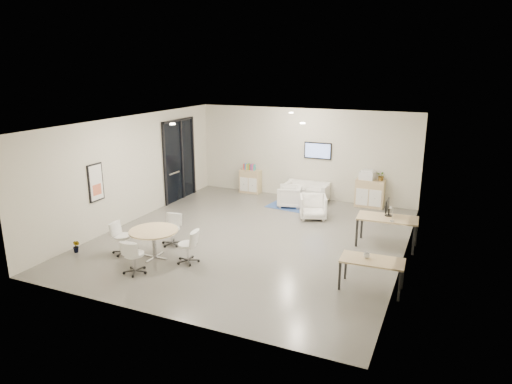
{
  "coord_description": "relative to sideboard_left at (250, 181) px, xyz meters",
  "views": [
    {
      "loc": [
        4.87,
        -10.85,
        4.6
      ],
      "look_at": [
        -0.08,
        0.4,
        1.21
      ],
      "focal_mm": 32.0,
      "sensor_mm": 36.0,
      "label": 1
    }
  ],
  "objects": [
    {
      "name": "room_shell",
      "position": [
        2.01,
        -4.27,
        1.17
      ],
      "size": [
        9.6,
        10.6,
        4.8
      ],
      "color": "#5F5D57",
      "rests_on": "ground"
    },
    {
      "name": "plant_floor",
      "position": [
        -1.69,
        -7.05,
        -0.36
      ],
      "size": [
        0.21,
        0.35,
        0.15
      ],
      "primitive_type": "imported",
      "rotation": [
        0.0,
        0.0,
        0.07
      ],
      "color": "#3F7F3F",
      "rests_on": "room_shell"
    },
    {
      "name": "desk_front",
      "position": [
        5.57,
        -6.04,
        0.18
      ],
      "size": [
        1.34,
        0.72,
        0.69
      ],
      "rotation": [
        0.0,
        0.0,
        0.05
      ],
      "color": "tan",
      "rests_on": "room_shell"
    },
    {
      "name": "artwork",
      "position": [
        -1.96,
        -5.87,
        1.11
      ],
      "size": [
        0.05,
        0.54,
        1.04
      ],
      "color": "black",
      "rests_on": "room_shell"
    },
    {
      "name": "loveseat",
      "position": [
        2.27,
        -0.16,
        -0.12
      ],
      "size": [
        1.51,
        0.76,
        0.57
      ],
      "rotation": [
        0.0,
        0.0,
        0.0
      ],
      "color": "white",
      "rests_on": "room_shell"
    },
    {
      "name": "armchair_left",
      "position": [
        1.95,
        -1.09,
        -0.04
      ],
      "size": [
        0.86,
        0.9,
        0.78
      ],
      "primitive_type": "imported",
      "rotation": [
        0.0,
        0.0,
        -1.35
      ],
      "color": "white",
      "rests_on": "room_shell"
    },
    {
      "name": "sideboard_left",
      "position": [
        0.0,
        0.0,
        0.0
      ],
      "size": [
        0.77,
        0.4,
        0.87
      ],
      "color": "tan",
      "rests_on": "room_shell"
    },
    {
      "name": "books",
      "position": [
        -0.04,
        0.0,
        0.55
      ],
      "size": [
        0.45,
        0.14,
        0.22
      ],
      "color": "red",
      "rests_on": "sideboard_left"
    },
    {
      "name": "desk_rear",
      "position": [
        5.49,
        -3.41,
        0.29
      ],
      "size": [
        1.58,
        0.86,
        0.8
      ],
      "rotation": [
        0.0,
        0.0,
        0.06
      ],
      "color": "tan",
      "rests_on": "room_shell"
    },
    {
      "name": "round_table",
      "position": [
        0.35,
        -6.51,
        0.21
      ],
      "size": [
        1.2,
        1.2,
        0.73
      ],
      "color": "tan",
      "rests_on": "room_shell"
    },
    {
      "name": "cup",
      "position": [
        5.44,
        -6.01,
        0.32
      ],
      "size": [
        0.17,
        0.15,
        0.14
      ],
      "primitive_type": "imported",
      "rotation": [
        0.0,
        0.0,
        -0.41
      ],
      "color": "white",
      "rests_on": "desk_front"
    },
    {
      "name": "wall_tv",
      "position": [
        2.51,
        0.19,
        1.32
      ],
      "size": [
        0.98,
        0.06,
        0.58
      ],
      "color": "black",
      "rests_on": "room_shell"
    },
    {
      "name": "plant_cabinet",
      "position": [
        4.78,
        -0.03,
        0.64
      ],
      "size": [
        0.4,
        0.42,
        0.26
      ],
      "primitive_type": "imported",
      "rotation": [
        0.0,
        0.0,
        -0.41
      ],
      "color": "#3F7F3F",
      "rests_on": "sideboard_right"
    },
    {
      "name": "printer",
      "position": [
        4.32,
        -0.02,
        0.67
      ],
      "size": [
        0.51,
        0.44,
        0.33
      ],
      "rotation": [
        0.0,
        0.0,
        -0.12
      ],
      "color": "white",
      "rests_on": "sideboard_right"
    },
    {
      "name": "ceiling_spots",
      "position": [
        1.81,
        -3.44,
        2.75
      ],
      "size": [
        3.14,
        4.14,
        0.03
      ],
      "color": "#FFEAC6",
      "rests_on": "room_shell"
    },
    {
      "name": "sideboard_right",
      "position": [
        4.44,
        -0.03,
        0.04
      ],
      "size": [
        0.95,
        0.46,
        0.95
      ],
      "color": "tan",
      "rests_on": "room_shell"
    },
    {
      "name": "blue_rug",
      "position": [
        2.08,
        -1.05,
        -0.43
      ],
      "size": [
        1.78,
        1.3,
        0.01
      ],
      "primitive_type": "cube",
      "rotation": [
        0.0,
        0.0,
        -0.12
      ],
      "color": "#2F4E8F",
      "rests_on": "room_shell"
    },
    {
      "name": "meeting_chairs",
      "position": [
        0.35,
        -6.51,
        -0.02
      ],
      "size": [
        2.43,
        2.43,
        0.82
      ],
      "color": "white",
      "rests_on": "room_shell"
    },
    {
      "name": "armchair_right",
      "position": [
        3.05,
        -1.99,
        -0.02
      ],
      "size": [
        1.0,
        0.97,
        0.82
      ],
      "primitive_type": "imported",
      "rotation": [
        0.0,
        0.0,
        0.36
      ],
      "color": "white",
      "rests_on": "room_shell"
    },
    {
      "name": "monitor",
      "position": [
        5.45,
        -3.26,
        0.6
      ],
      "size": [
        0.2,
        0.5,
        0.44
      ],
      "color": "black",
      "rests_on": "desk_rear"
    },
    {
      "name": "glass_door",
      "position": [
        -1.94,
        -1.77,
        1.07
      ],
      "size": [
        0.09,
        1.9,
        2.85
      ],
      "color": "black",
      "rests_on": "room_shell"
    }
  ]
}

